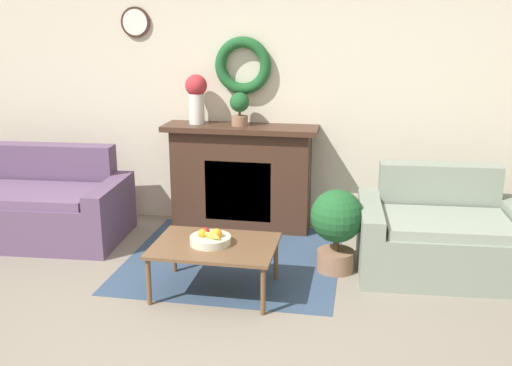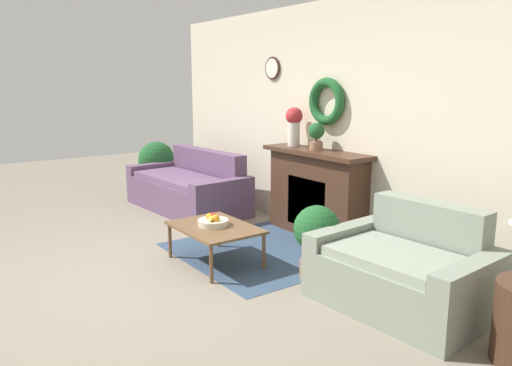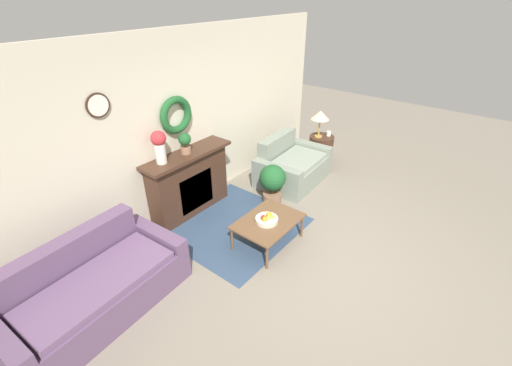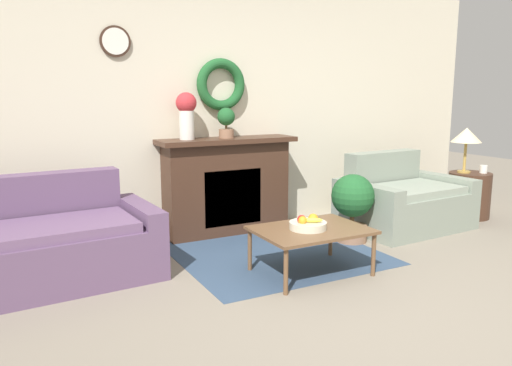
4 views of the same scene
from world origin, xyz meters
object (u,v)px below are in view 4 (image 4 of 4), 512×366
object	(u,v)px
loveseat_right	(403,202)
potted_plant_on_mantel	(226,121)
side_table_by_loveseat	(469,195)
table_lamp	(466,136)
fireplace	(227,185)
coffee_table	(311,232)
couch_left	(29,248)
vase_on_mantel_left	(186,112)
mug	(483,169)
fruit_bowl	(308,224)
potted_plant_floor_by_loveseat	(353,202)

from	to	relation	value
loveseat_right	potted_plant_on_mantel	world-z (taller)	potted_plant_on_mantel
side_table_by_loveseat	table_lamp	distance (m)	0.71
fireplace	table_lamp	xyz separation A→B (m)	(2.80, -0.69, 0.46)
table_lamp	side_table_by_loveseat	bearing A→B (deg)	-38.66
coffee_table	potted_plant_on_mantel	distance (m)	1.67
couch_left	vase_on_mantel_left	xyz separation A→B (m)	(1.55, 0.63, 1.00)
fireplace	loveseat_right	bearing A→B (deg)	-21.29
couch_left	side_table_by_loveseat	xyz separation A→B (m)	(4.84, -0.12, -0.02)
fireplace	side_table_by_loveseat	distance (m)	2.96
fireplace	table_lamp	world-z (taller)	table_lamp
couch_left	coffee_table	size ratio (longest dim) A/B	2.17
mug	vase_on_mantel_left	world-z (taller)	vase_on_mantel_left
mug	potted_plant_on_mantel	distance (m)	3.14
fruit_bowl	potted_plant_floor_by_loveseat	xyz separation A→B (m)	(0.91, 0.56, -0.02)
fruit_bowl	side_table_by_loveseat	world-z (taller)	side_table_by_loveseat
couch_left	coffee_table	world-z (taller)	couch_left
mug	potted_plant_floor_by_loveseat	size ratio (longest dim) A/B	0.14
mug	fireplace	bearing A→B (deg)	164.45
side_table_by_loveseat	table_lamp	xyz separation A→B (m)	(-0.06, 0.05, 0.71)
potted_plant_floor_by_loveseat	coffee_table	bearing A→B (deg)	-147.28
vase_on_mantel_left	fireplace	bearing A→B (deg)	-0.74
loveseat_right	table_lamp	bearing A→B (deg)	-2.24
fireplace	vase_on_mantel_left	xyz separation A→B (m)	(-0.43, 0.01, 0.78)
couch_left	mug	size ratio (longest dim) A/B	20.87
couch_left	vase_on_mantel_left	bearing A→B (deg)	18.45
side_table_by_loveseat	mug	bearing A→B (deg)	-37.87
couch_left	potted_plant_floor_by_loveseat	xyz separation A→B (m)	(2.95, -0.27, 0.11)
vase_on_mantel_left	coffee_table	bearing A→B (deg)	-69.81
loveseat_right	fruit_bowl	xyz separation A→B (m)	(-1.76, -0.74, 0.14)
vase_on_mantel_left	potted_plant_on_mantel	bearing A→B (deg)	-2.70
fireplace	coffee_table	size ratio (longest dim) A/B	1.60
coffee_table	vase_on_mantel_left	bearing A→B (deg)	110.19
loveseat_right	vase_on_mantel_left	distance (m)	2.57
table_lamp	potted_plant_floor_by_loveseat	distance (m)	1.92
side_table_by_loveseat	potted_plant_floor_by_loveseat	bearing A→B (deg)	-175.56
couch_left	loveseat_right	world-z (taller)	couch_left
side_table_by_loveseat	mug	world-z (taller)	mug
fireplace	vase_on_mantel_left	bearing A→B (deg)	179.26
table_lamp	potted_plant_on_mantel	bearing A→B (deg)	166.43
fruit_bowl	table_lamp	distance (m)	2.89
fireplace	side_table_by_loveseat	bearing A→B (deg)	-14.52
fireplace	side_table_by_loveseat	world-z (taller)	fireplace
coffee_table	vase_on_mantel_left	xyz separation A→B (m)	(-0.53, 1.45, 0.94)
vase_on_mantel_left	potted_plant_on_mantel	world-z (taller)	vase_on_mantel_left
coffee_table	potted_plant_floor_by_loveseat	xyz separation A→B (m)	(0.87, 0.56, 0.06)
vase_on_mantel_left	potted_plant_on_mantel	xyz separation A→B (m)	(0.42, -0.02, -0.10)
side_table_by_loveseat	potted_plant_on_mantel	bearing A→B (deg)	165.79
coffee_table	mug	world-z (taller)	mug
mug	potted_plant_on_mantel	xyz separation A→B (m)	(-2.98, 0.81, 0.61)
side_table_by_loveseat	vase_on_mantel_left	bearing A→B (deg)	167.22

